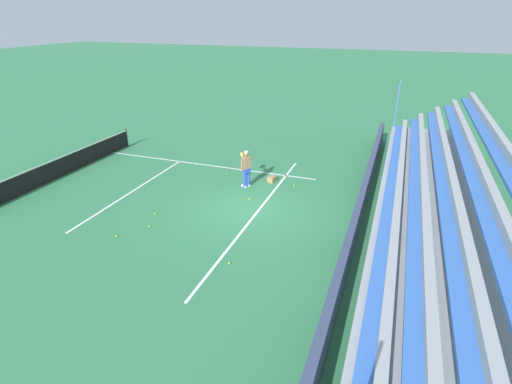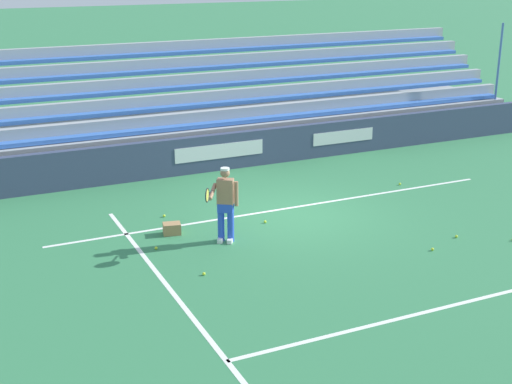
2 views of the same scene
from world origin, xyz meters
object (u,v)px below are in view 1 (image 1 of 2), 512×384
at_px(tennis_ball_on_baseline, 116,236).
at_px(tennis_ball_stray_back, 262,174).
at_px(tennis_ball_by_box, 250,199).
at_px(tennis_ball_near_player, 155,214).
at_px(tennis_ball_midcourt, 149,226).
at_px(tennis_ball_far_right, 229,263).
at_px(tennis_ball_far_left, 227,173).
at_px(tennis_net, 56,169).
at_px(ball_box_cardboard, 272,179).
at_px(tennis_player, 246,168).
at_px(tennis_ball_toward_net, 294,186).

relative_size(tennis_ball_on_baseline, tennis_ball_stray_back, 1.00).
distance_m(tennis_ball_by_box, tennis_ball_on_baseline, 5.69).
bearing_deg(tennis_ball_near_player, tennis_ball_midcourt, -158.77).
xyz_separation_m(tennis_ball_on_baseline, tennis_ball_far_right, (-0.15, -4.48, 0.00)).
bearing_deg(tennis_ball_far_left, tennis_net, 113.64).
height_order(ball_box_cardboard, tennis_ball_midcourt, ball_box_cardboard).
height_order(tennis_ball_far_left, tennis_net, tennis_net).
bearing_deg(tennis_ball_midcourt, tennis_ball_far_left, -5.24).
relative_size(tennis_ball_near_player, tennis_ball_far_left, 1.00).
distance_m(tennis_ball_by_box, tennis_ball_far_left, 3.22).
distance_m(tennis_ball_midcourt, tennis_ball_stray_back, 6.79).
height_order(tennis_player, tennis_ball_toward_net, tennis_player).
xyz_separation_m(tennis_player, tennis_ball_on_baseline, (-5.88, 2.72, -0.86)).
xyz_separation_m(tennis_ball_far_left, tennis_ball_stray_back, (0.47, -1.69, 0.00)).
distance_m(tennis_ball_on_baseline, tennis_ball_midcourt, 1.24).
bearing_deg(tennis_ball_toward_net, tennis_ball_stray_back, 67.13).
bearing_deg(ball_box_cardboard, tennis_ball_far_left, 86.65).
bearing_deg(tennis_ball_stray_back, tennis_ball_toward_net, -112.87).
relative_size(tennis_ball_on_baseline, tennis_ball_midcourt, 1.00).
bearing_deg(tennis_ball_far_right, tennis_player, 16.28).
bearing_deg(tennis_ball_stray_back, tennis_ball_near_player, 154.35).
xyz_separation_m(tennis_ball_near_player, tennis_ball_stray_back, (5.44, -2.61, 0.00)).
relative_size(tennis_ball_by_box, tennis_ball_on_baseline, 1.00).
distance_m(tennis_player, tennis_ball_near_player, 4.65).
bearing_deg(tennis_ball_near_player, tennis_net, 75.68).
height_order(tennis_ball_far_left, tennis_ball_midcourt, same).
bearing_deg(ball_box_cardboard, tennis_ball_stray_back, 50.03).
bearing_deg(tennis_ball_far_right, tennis_ball_far_left, 24.51).
bearing_deg(tennis_ball_by_box, tennis_ball_stray_back, 9.05).
bearing_deg(tennis_player, tennis_ball_on_baseline, 155.17).
relative_size(tennis_ball_midcourt, tennis_net, 0.01).
bearing_deg(tennis_ball_near_player, tennis_ball_on_baseline, 171.15).
distance_m(tennis_player, ball_box_cardboard, 1.54).
distance_m(tennis_ball_by_box, tennis_ball_near_player, 4.01).
xyz_separation_m(ball_box_cardboard, tennis_ball_toward_net, (-0.18, -1.15, -0.10)).
height_order(tennis_player, tennis_ball_stray_back, tennis_player).
bearing_deg(tennis_ball_on_baseline, tennis_ball_far_right, -91.89).
bearing_deg(tennis_player, tennis_ball_stray_back, -7.39).
bearing_deg(tennis_ball_stray_back, tennis_ball_on_baseline, 158.55).
distance_m(tennis_player, tennis_ball_stray_back, 1.79).
xyz_separation_m(ball_box_cardboard, tennis_ball_stray_back, (0.61, 0.73, -0.10)).
xyz_separation_m(tennis_ball_near_player, tennis_ball_far_left, (4.97, -0.92, 0.00)).
bearing_deg(ball_box_cardboard, tennis_ball_on_baseline, 151.85).
relative_size(ball_box_cardboard, tennis_ball_far_right, 6.06).
relative_size(tennis_ball_far_left, tennis_ball_on_baseline, 1.00).
relative_size(tennis_ball_near_player, tennis_net, 0.01).
bearing_deg(tennis_ball_far_right, tennis_ball_by_box, 13.13).
bearing_deg(tennis_ball_far_right, tennis_ball_on_baseline, 88.11).
relative_size(tennis_ball_far_left, tennis_ball_midcourt, 1.00).
relative_size(tennis_ball_far_right, tennis_net, 0.01).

